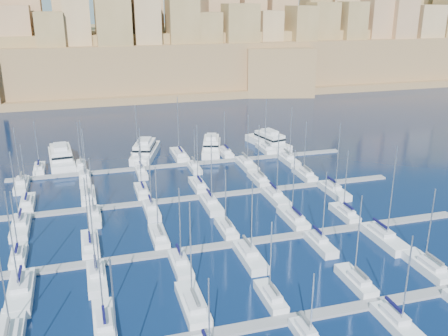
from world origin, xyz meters
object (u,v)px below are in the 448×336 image
object	(u,v)px
sailboat_0	(11,335)
motor_yacht_b	(145,150)
motor_yacht_c	(211,146)
sailboat_2	(193,305)
motor_yacht_d	(269,141)
sailboat_4	(356,281)
motor_yacht_a	(61,156)

from	to	relation	value
sailboat_0	motor_yacht_b	xyz separation A→B (m)	(26.04, 69.85, 0.97)
sailboat_0	motor_yacht_c	distance (m)	81.67
sailboat_2	motor_yacht_b	xyz separation A→B (m)	(3.38, 69.87, 0.96)
sailboat_0	motor_yacht_b	bearing A→B (deg)	69.56
motor_yacht_d	sailboat_4	bearing A→B (deg)	-101.08
sailboat_0	motor_yacht_a	distance (m)	70.72
sailboat_2	motor_yacht_a	distance (m)	72.76
sailboat_0	motor_yacht_c	bearing A→B (deg)	57.61
motor_yacht_c	motor_yacht_d	distance (m)	16.66
sailboat_0	sailboat_2	xyz separation A→B (m)	(22.65, -0.02, 0.01)
sailboat_4	motor_yacht_a	xyz separation A→B (m)	(-41.67, 71.42, 0.99)
sailboat_4	motor_yacht_d	size ratio (longest dim) A/B	0.82
motor_yacht_b	motor_yacht_a	bearing A→B (deg)	178.11
motor_yacht_c	sailboat_4	bearing A→B (deg)	-87.64
motor_yacht_b	motor_yacht_c	size ratio (longest dim) A/B	1.12
sailboat_0	motor_yacht_d	world-z (taller)	sailboat_0
sailboat_2	motor_yacht_d	world-z (taller)	sailboat_2
sailboat_4	motor_yacht_a	size ratio (longest dim) A/B	0.74
motor_yacht_a	motor_yacht_d	bearing A→B (deg)	-1.12
motor_yacht_a	sailboat_2	bearing A→B (deg)	-75.92
sailboat_0	sailboat_2	bearing A→B (deg)	-0.06
motor_yacht_b	motor_yacht_c	distance (m)	17.74
sailboat_2	sailboat_4	xyz separation A→B (m)	(23.97, -0.85, -0.02)
sailboat_2	motor_yacht_d	bearing A→B (deg)	61.49
motor_yacht_a	motor_yacht_c	bearing A→B (deg)	-2.34
sailboat_4	motor_yacht_d	world-z (taller)	sailboat_4
sailboat_0	motor_yacht_a	size ratio (longest dim) A/B	0.72
motor_yacht_b	motor_yacht_c	world-z (taller)	same
motor_yacht_a	motor_yacht_c	distance (m)	38.82
sailboat_0	sailboat_4	bearing A→B (deg)	-1.08
motor_yacht_d	motor_yacht_b	bearing A→B (deg)	179.35
motor_yacht_a	motor_yacht_d	xyz separation A→B (m)	(55.44, -1.09, -0.00)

